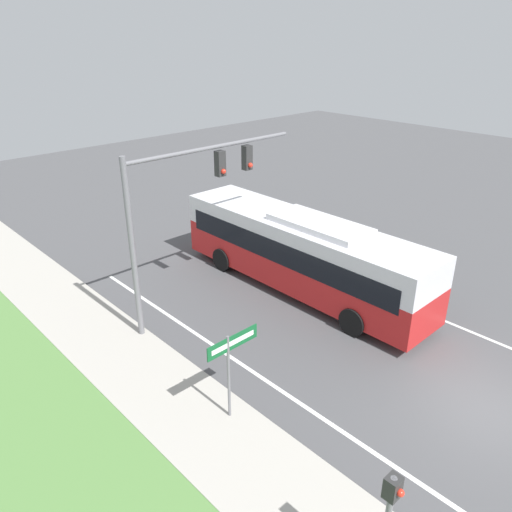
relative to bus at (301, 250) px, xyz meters
The scene contains 5 objects.
ground_plane 8.87m from the bus, 100.45° to the right, with size 80.00×80.00×0.00m, color #4C4C4F.
lane_divider_near 10.14m from the bus, 121.20° to the right, with size 0.14×30.00×0.01m.
bus is the anchor object (origin of this frame).
signal_gantry 5.46m from the bus, 161.73° to the left, with size 7.15×0.41×6.36m.
street_sign 7.90m from the bus, 151.63° to the right, with size 1.68×0.08×2.69m.
Camera 1 is at (-12.27, -3.47, 9.84)m, focal length 35.00 mm.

